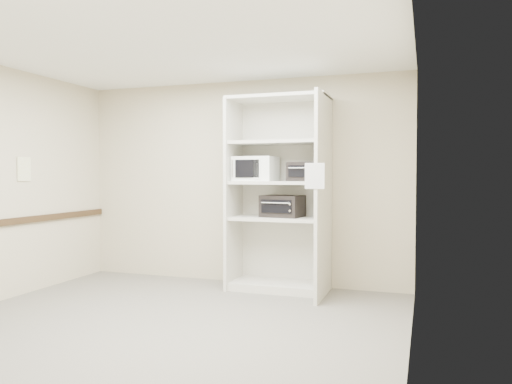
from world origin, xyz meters
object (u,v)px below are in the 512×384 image
(toaster_oven_upper, at_px, (306,172))
(shelving_unit, at_px, (282,200))
(microwave, at_px, (255,169))
(toaster_oven_lower, at_px, (282,206))

(toaster_oven_upper, bearing_deg, shelving_unit, 179.27)
(microwave, bearing_deg, toaster_oven_lower, 8.14)
(shelving_unit, distance_m, toaster_oven_lower, 0.08)
(microwave, xyz_separation_m, toaster_oven_upper, (0.66, -0.02, -0.04))
(shelving_unit, relative_size, microwave, 4.71)
(shelving_unit, height_order, microwave, shelving_unit)
(microwave, xyz_separation_m, toaster_oven_lower, (0.35, 0.03, -0.47))
(toaster_oven_lower, bearing_deg, shelving_unit, -72.17)
(microwave, bearing_deg, shelving_unit, 4.56)
(shelving_unit, height_order, toaster_oven_lower, shelving_unit)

